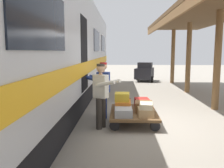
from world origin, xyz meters
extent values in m
plane|color=gray|center=(0.00, 0.00, 0.00)|extent=(60.00, 60.00, 0.00)
cylinder|color=brown|center=(-2.45, -8.93, 1.70)|extent=(0.24, 0.24, 3.40)
cylinder|color=brown|center=(-2.45, -5.36, 1.70)|extent=(0.24, 0.24, 3.40)
cylinder|color=brown|center=(-2.45, -1.79, 1.70)|extent=(0.24, 0.24, 3.40)
cube|color=brown|center=(-0.90, 0.00, 3.25)|extent=(0.08, 18.66, 0.30)
cube|color=#B7BABF|center=(3.37, 0.00, 2.35)|extent=(3.00, 19.57, 2.90)
cube|color=black|center=(3.37, 0.00, 0.45)|extent=(2.55, 18.60, 0.90)
cube|color=gold|center=(1.86, 0.00, 1.55)|extent=(0.03, 19.18, 0.36)
cube|color=black|center=(1.86, -6.85, 2.45)|extent=(0.02, 2.15, 0.84)
cube|color=black|center=(1.86, -3.43, 2.45)|extent=(0.02, 2.15, 0.84)
cube|color=black|center=(1.86, 3.43, 2.45)|extent=(0.02, 2.15, 0.84)
cube|color=black|center=(1.92, 0.00, 1.95)|extent=(0.12, 1.10, 2.00)
cube|color=brown|center=(0.50, -0.09, 0.30)|extent=(1.30, 1.86, 0.07)
cylinder|color=black|center=(-0.01, 0.65, 0.13)|extent=(0.26, 0.05, 0.26)
cylinder|color=black|center=(1.02, 0.65, 0.13)|extent=(0.26, 0.05, 0.26)
cylinder|color=black|center=(-0.01, -0.84, 0.13)|extent=(0.26, 0.05, 0.26)
cylinder|color=black|center=(1.02, -0.84, 0.13)|extent=(0.26, 0.05, 0.26)
cube|color=maroon|center=(0.80, -0.60, 0.45)|extent=(0.47, 0.50, 0.23)
cube|color=#9EA0A5|center=(0.80, 0.42, 0.44)|extent=(0.47, 0.63, 0.21)
cube|color=#AD231E|center=(0.21, -0.60, 0.46)|extent=(0.45, 0.58, 0.26)
cube|color=tan|center=(0.21, 0.42, 0.44)|extent=(0.40, 0.53, 0.21)
cube|color=#CC6B23|center=(0.80, -0.09, 0.48)|extent=(0.45, 0.60, 0.29)
cube|color=brown|center=(0.21, -0.09, 0.47)|extent=(0.53, 0.57, 0.27)
cube|color=beige|center=(0.20, 0.44, 0.61)|extent=(0.38, 0.51, 0.14)
cube|color=gold|center=(0.82, -0.10, 0.74)|extent=(0.42, 0.44, 0.23)
cylinder|color=navy|center=(1.36, -0.49, 0.41)|extent=(0.16, 0.16, 0.82)
cylinder|color=navy|center=(1.40, -0.29, 0.41)|extent=(0.16, 0.16, 0.82)
cube|color=navy|center=(1.38, -0.39, 1.12)|extent=(0.40, 0.29, 0.60)
cylinder|color=tan|center=(1.38, -0.39, 1.45)|extent=(0.09, 0.09, 0.06)
sphere|color=tan|center=(1.38, -0.39, 1.59)|extent=(0.22, 0.22, 0.22)
cylinder|color=#A51919|center=(1.38, -0.39, 1.67)|extent=(0.21, 0.21, 0.06)
cylinder|color=navy|center=(1.57, -0.59, 1.22)|extent=(0.54, 0.20, 0.21)
cylinder|color=navy|center=(1.63, -0.27, 1.22)|extent=(0.54, 0.20, 0.21)
cylinder|color=#332D28|center=(1.43, 0.54, 0.41)|extent=(0.16, 0.16, 0.82)
cylinder|color=#332D28|center=(1.35, 0.35, 0.41)|extent=(0.16, 0.16, 0.82)
cube|color=silver|center=(1.39, 0.45, 1.12)|extent=(0.42, 0.35, 0.60)
cylinder|color=tan|center=(1.39, 0.45, 1.45)|extent=(0.09, 0.09, 0.06)
sphere|color=tan|center=(1.39, 0.45, 1.59)|extent=(0.22, 0.22, 0.22)
cylinder|color=#332D28|center=(1.39, 0.45, 1.67)|extent=(0.21, 0.21, 0.06)
cylinder|color=silver|center=(1.26, 0.68, 1.22)|extent=(0.52, 0.31, 0.21)
cylinder|color=silver|center=(1.12, 0.39, 1.22)|extent=(0.52, 0.31, 0.21)
cube|color=black|center=(-0.73, -9.73, 0.55)|extent=(1.49, 1.92, 0.70)
cube|color=black|center=(-0.73, -9.38, 1.05)|extent=(1.05, 0.90, 0.50)
cylinder|color=black|center=(-1.18, -9.13, 0.20)|extent=(0.12, 0.40, 0.40)
cylinder|color=black|center=(-0.28, -9.13, 0.20)|extent=(0.12, 0.40, 0.40)
cylinder|color=black|center=(-1.18, -10.33, 0.20)|extent=(0.12, 0.40, 0.40)
cylinder|color=black|center=(-0.28, -10.33, 0.20)|extent=(0.12, 0.40, 0.40)
camera|label=1|loc=(0.86, 6.58, 2.02)|focal=38.38mm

